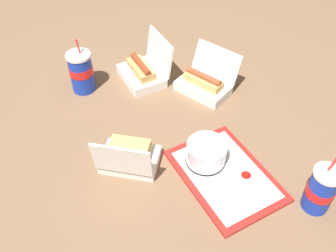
{
  "coord_description": "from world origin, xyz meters",
  "views": [
    {
      "loc": [
        -0.92,
        0.33,
        0.98
      ],
      "look_at": [
        -0.04,
        0.0,
        0.05
      ],
      "focal_mm": 40.0,
      "sensor_mm": 36.0,
      "label": 1
    }
  ],
  "objects_px": {
    "clamshell_sandwich_front": "(129,157)",
    "clamshell_hotdog_left": "(205,83)",
    "ketchup_cup": "(246,177)",
    "soda_cup_center": "(81,72)",
    "soda_cup_back": "(321,190)",
    "clamshell_hotdog_corner": "(144,71)",
    "food_tray": "(225,175)",
    "cake_container": "(206,153)",
    "plastic_fork": "(221,193)"
  },
  "relations": [
    {
      "from": "clamshell_sandwich_front",
      "to": "clamshell_hotdog_left",
      "type": "relative_size",
      "value": 0.9
    },
    {
      "from": "food_tray",
      "to": "soda_cup_center",
      "type": "distance_m",
      "value": 0.71
    },
    {
      "from": "ketchup_cup",
      "to": "clamshell_hotdog_corner",
      "type": "relative_size",
      "value": 0.18
    },
    {
      "from": "ketchup_cup",
      "to": "soda_cup_center",
      "type": "bearing_deg",
      "value": 30.41
    },
    {
      "from": "cake_container",
      "to": "clamshell_sandwich_front",
      "type": "relative_size",
      "value": 0.57
    },
    {
      "from": "plastic_fork",
      "to": "clamshell_sandwich_front",
      "type": "bearing_deg",
      "value": 52.93
    },
    {
      "from": "soda_cup_center",
      "to": "soda_cup_back",
      "type": "xyz_separation_m",
      "value": [
        -0.81,
        -0.54,
        -0.01
      ]
    },
    {
      "from": "ketchup_cup",
      "to": "plastic_fork",
      "type": "height_order",
      "value": "ketchup_cup"
    },
    {
      "from": "clamshell_sandwich_front",
      "to": "clamshell_hotdog_left",
      "type": "xyz_separation_m",
      "value": [
        0.27,
        -0.4,
        -0.0
      ]
    },
    {
      "from": "ketchup_cup",
      "to": "clamshell_hotdog_left",
      "type": "xyz_separation_m",
      "value": [
        0.47,
        -0.07,
        0.01
      ]
    },
    {
      "from": "food_tray",
      "to": "ketchup_cup",
      "type": "height_order",
      "value": "ketchup_cup"
    },
    {
      "from": "plastic_fork",
      "to": "soda_cup_center",
      "type": "bearing_deg",
      "value": 29.69
    },
    {
      "from": "clamshell_sandwich_front",
      "to": "ketchup_cup",
      "type": "bearing_deg",
      "value": -121.43
    },
    {
      "from": "clamshell_sandwich_front",
      "to": "food_tray",
      "type": "bearing_deg",
      "value": -119.32
    },
    {
      "from": "cake_container",
      "to": "soda_cup_center",
      "type": "distance_m",
      "value": 0.62
    },
    {
      "from": "clamshell_hotdog_corner",
      "to": "ketchup_cup",
      "type": "bearing_deg",
      "value": -167.96
    },
    {
      "from": "food_tray",
      "to": "soda_cup_back",
      "type": "xyz_separation_m",
      "value": [
        -0.2,
        -0.2,
        0.07
      ]
    },
    {
      "from": "cake_container",
      "to": "clamshell_hotdog_corner",
      "type": "distance_m",
      "value": 0.52
    },
    {
      "from": "plastic_fork",
      "to": "soda_cup_center",
      "type": "relative_size",
      "value": 0.48
    },
    {
      "from": "clamshell_sandwich_front",
      "to": "clamshell_hotdog_left",
      "type": "distance_m",
      "value": 0.48
    },
    {
      "from": "food_tray",
      "to": "ketchup_cup",
      "type": "xyz_separation_m",
      "value": [
        -0.04,
        -0.05,
        0.02
      ]
    },
    {
      "from": "clamshell_hotdog_corner",
      "to": "clamshell_sandwich_front",
      "type": "bearing_deg",
      "value": 156.17
    },
    {
      "from": "clamshell_hotdog_corner",
      "to": "cake_container",
      "type": "bearing_deg",
      "value": -174.49
    },
    {
      "from": "clamshell_hotdog_corner",
      "to": "soda_cup_back",
      "type": "bearing_deg",
      "value": -159.67
    },
    {
      "from": "plastic_fork",
      "to": "clamshell_hotdog_corner",
      "type": "height_order",
      "value": "clamshell_hotdog_corner"
    },
    {
      "from": "clamshell_sandwich_front",
      "to": "soda_cup_back",
      "type": "height_order",
      "value": "soda_cup_back"
    },
    {
      "from": "food_tray",
      "to": "soda_cup_back",
      "type": "bearing_deg",
      "value": -133.75
    },
    {
      "from": "cake_container",
      "to": "soda_cup_center",
      "type": "relative_size",
      "value": 0.59
    },
    {
      "from": "soda_cup_center",
      "to": "ketchup_cup",
      "type": "bearing_deg",
      "value": -149.59
    },
    {
      "from": "cake_container",
      "to": "soda_cup_back",
      "type": "xyz_separation_m",
      "value": [
        -0.27,
        -0.24,
        0.03
      ]
    },
    {
      "from": "food_tray",
      "to": "ketchup_cup",
      "type": "bearing_deg",
      "value": -131.86
    },
    {
      "from": "plastic_fork",
      "to": "clamshell_hotdog_left",
      "type": "height_order",
      "value": "clamshell_hotdog_left"
    },
    {
      "from": "clamshell_hotdog_left",
      "to": "clamshell_hotdog_corner",
      "type": "bearing_deg",
      "value": 52.14
    },
    {
      "from": "food_tray",
      "to": "soda_cup_center",
      "type": "bearing_deg",
      "value": 28.79
    },
    {
      "from": "clamshell_hotdog_corner",
      "to": "clamshell_hotdog_left",
      "type": "relative_size",
      "value": 0.82
    },
    {
      "from": "ketchup_cup",
      "to": "clamshell_hotdog_corner",
      "type": "distance_m",
      "value": 0.65
    },
    {
      "from": "cake_container",
      "to": "soda_cup_back",
      "type": "bearing_deg",
      "value": -138.26
    },
    {
      "from": "food_tray",
      "to": "clamshell_hotdog_corner",
      "type": "bearing_deg",
      "value": 8.36
    },
    {
      "from": "ketchup_cup",
      "to": "soda_cup_back",
      "type": "height_order",
      "value": "soda_cup_back"
    },
    {
      "from": "cake_container",
      "to": "clamshell_hotdog_left",
      "type": "bearing_deg",
      "value": -24.06
    },
    {
      "from": "cake_container",
      "to": "ketchup_cup",
      "type": "relative_size",
      "value": 3.41
    },
    {
      "from": "clamshell_hotdog_corner",
      "to": "clamshell_sandwich_front",
      "type": "height_order",
      "value": "clamshell_hotdog_corner"
    },
    {
      "from": "clamshell_sandwich_front",
      "to": "soda_cup_back",
      "type": "distance_m",
      "value": 0.6
    },
    {
      "from": "plastic_fork",
      "to": "soda_cup_back",
      "type": "height_order",
      "value": "soda_cup_back"
    },
    {
      "from": "cake_container",
      "to": "clamshell_hotdog_left",
      "type": "height_order",
      "value": "clamshell_hotdog_left"
    },
    {
      "from": "soda_cup_center",
      "to": "soda_cup_back",
      "type": "distance_m",
      "value": 0.98
    },
    {
      "from": "clamshell_sandwich_front",
      "to": "soda_cup_center",
      "type": "height_order",
      "value": "soda_cup_center"
    },
    {
      "from": "clamshell_hotdog_corner",
      "to": "clamshell_hotdog_left",
      "type": "bearing_deg",
      "value": -127.86
    },
    {
      "from": "ketchup_cup",
      "to": "clamshell_hotdog_corner",
      "type": "height_order",
      "value": "clamshell_hotdog_corner"
    },
    {
      "from": "cake_container",
      "to": "soda_cup_back",
      "type": "distance_m",
      "value": 0.36
    }
  ]
}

